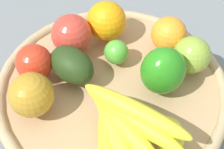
% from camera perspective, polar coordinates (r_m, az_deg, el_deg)
% --- Properties ---
extents(ground_plane, '(2.40, 2.40, 0.00)m').
position_cam_1_polar(ground_plane, '(0.63, -0.00, -3.11)').
color(ground_plane, slate).
rests_on(ground_plane, ground).
extents(basket, '(0.43, 0.43, 0.03)m').
position_cam_1_polar(basket, '(0.62, -0.00, -2.17)').
color(basket, tan).
rests_on(basket, ground_plane).
extents(orange_0, '(0.11, 0.11, 0.08)m').
position_cam_1_polar(orange_0, '(0.67, -0.95, 9.25)').
color(orange_0, orange).
rests_on(orange_0, basket).
extents(lemon_0, '(0.05, 0.07, 0.05)m').
position_cam_1_polar(lemon_0, '(0.53, 9.86, -10.25)').
color(lemon_0, yellow).
rests_on(lemon_0, basket).
extents(apple_0, '(0.08, 0.08, 0.07)m').
position_cam_1_polar(apple_0, '(0.61, -13.29, 2.04)').
color(apple_0, red).
rests_on(apple_0, basket).
extents(banana_bunch, '(0.17, 0.18, 0.08)m').
position_cam_1_polar(banana_bunch, '(0.50, 1.99, -9.23)').
color(banana_bunch, yellow).
rests_on(banana_bunch, basket).
extents(lime_0, '(0.07, 0.07, 0.05)m').
position_cam_1_polar(lime_0, '(0.63, 0.74, 3.90)').
color(lime_0, '#52AD38').
rests_on(lime_0, basket).
extents(orange_1, '(0.09, 0.09, 0.07)m').
position_cam_1_polar(orange_1, '(0.66, 9.77, 6.85)').
color(orange_1, orange).
rests_on(orange_1, basket).
extents(bell_pepper, '(0.10, 0.10, 0.09)m').
position_cam_1_polar(bell_pepper, '(0.57, 8.78, 0.65)').
color(bell_pepper, '#298A1C').
rests_on(bell_pepper, basket).
extents(apple_3, '(0.09, 0.09, 0.08)m').
position_cam_1_polar(apple_3, '(0.64, -6.98, 6.86)').
color(apple_3, '#D03C30').
rests_on(apple_3, basket).
extents(avocado, '(0.11, 0.11, 0.06)m').
position_cam_1_polar(avocado, '(0.60, -6.96, 1.64)').
color(avocado, '#243B17').
rests_on(avocado, basket).
extents(apple_2, '(0.10, 0.10, 0.08)m').
position_cam_1_polar(apple_2, '(0.56, -13.70, -3.41)').
color(apple_2, '#B78525').
rests_on(apple_2, basket).
extents(apple_1, '(0.08, 0.08, 0.07)m').
position_cam_1_polar(apple_1, '(0.62, 13.58, 3.31)').
color(apple_1, '#8CAF3C').
rests_on(apple_1, basket).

